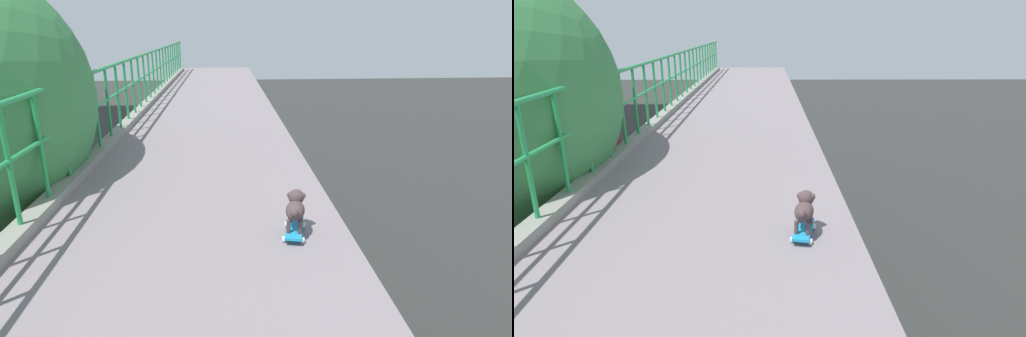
% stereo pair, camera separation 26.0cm
% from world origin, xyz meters
% --- Properties ---
extents(city_bus, '(2.53, 11.64, 3.43)m').
position_xyz_m(city_bus, '(-8.22, 18.79, 1.93)').
color(city_bus, red).
rests_on(city_bus, ground).
extents(toy_skateboard, '(0.26, 0.47, 0.08)m').
position_xyz_m(toy_skateboard, '(2.18, 3.06, 5.36)').
color(toy_skateboard, '#1E97D0').
rests_on(toy_skateboard, overpass_deck).
extents(small_dog, '(0.22, 0.41, 0.31)m').
position_xyz_m(small_dog, '(2.18, 3.08, 5.56)').
color(small_dog, '#4D3B3C').
rests_on(small_dog, toy_skateboard).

